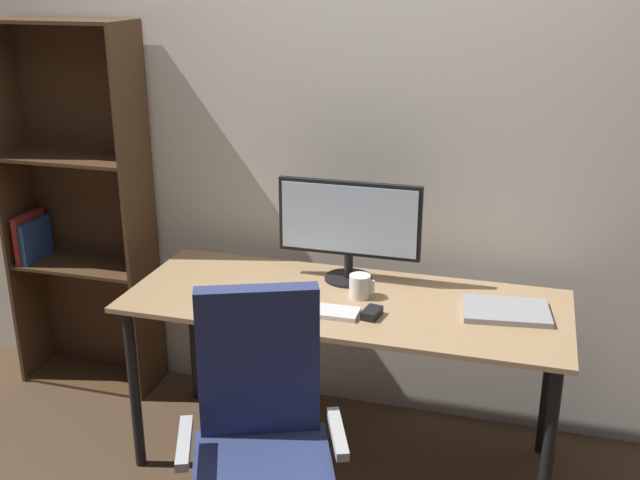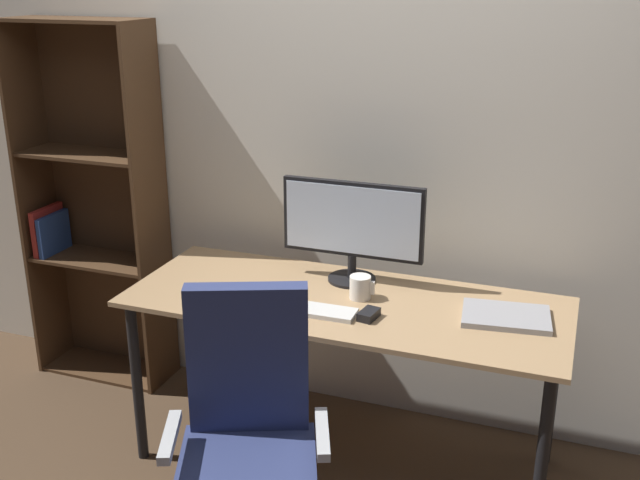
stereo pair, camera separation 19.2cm
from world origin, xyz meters
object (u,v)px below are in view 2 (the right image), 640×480
Objects in this scene: laptop at (506,316)px; bookshelf at (96,207)px; monitor at (352,225)px; desk at (345,318)px; coffee_mug at (360,287)px; office_chair at (249,457)px; keyboard at (318,311)px; mouse at (369,314)px.

bookshelf reaches higher than laptop.
bookshelf is at bearing 173.98° from monitor.
monitor is 1.38m from bookshelf.
monitor is at bearing 100.53° from desk.
coffee_mug is 0.31× the size of laptop.
office_chair is (-0.06, -0.90, -0.53)m from monitor.
desk is at bearing 60.04° from office_chair.
mouse is at bearing 5.05° from keyboard.
desk is 0.98× the size of bookshelf.
keyboard is 0.91× the size of laptop.
monitor reaches higher than desk.
keyboard is (-0.06, -0.15, 0.09)m from desk.
desk is 1.72× the size of office_chair.
keyboard is at bearing -20.13° from bookshelf.
mouse is 0.05× the size of bookshelf.
monitor is 2.05× the size of keyboard.
laptop is 1.07m from office_chair.
laptop reaches higher than keyboard.
laptop is at bearing 29.20° from mouse.
monitor is 0.44m from mouse.
bookshelf is at bearing 164.18° from laptop.
desk is 5.42× the size of laptop.
laptop is at bearing -8.47° from bookshelf.
office_chair is 0.57× the size of bookshelf.
keyboard is 0.70m from laptop.
bookshelf is at bearing 158.86° from keyboard.
coffee_mug is at bearing 56.56° from office_chair.
mouse is at bearing 45.79° from office_chair.
keyboard is 0.19m from mouse.
monitor is 0.42m from keyboard.
monitor is at bearing 118.57° from coffee_mug.
bookshelf is at bearing 168.12° from coffee_mug.
coffee_mug is (0.05, 0.04, 0.13)m from desk.
mouse is (0.14, -0.13, 0.10)m from desk.
coffee_mug reaches higher than desk.
desk is at bearing 68.26° from keyboard.
monitor is at bearing 127.36° from mouse.
laptop is 2.04m from bookshelf.
keyboard is 2.88× the size of coffee_mug.
coffee_mug is at bearing -61.43° from monitor.
office_chair is (-0.10, -0.70, -0.20)m from desk.
bookshelf reaches higher than desk.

